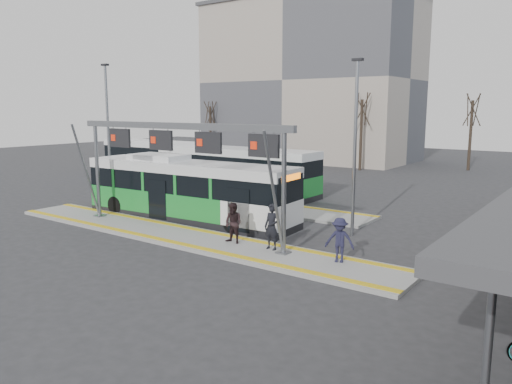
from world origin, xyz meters
TOP-DOWN VIEW (x-y plane):
  - ground at (0.00, 0.00)m, footprint 120.00×120.00m
  - platform_main at (0.00, 0.00)m, footprint 22.00×3.00m
  - platform_second at (-4.00, 8.00)m, footprint 20.00×3.00m
  - tactile_main at (0.00, 0.00)m, footprint 22.00×2.65m
  - tactile_second at (-4.00, 9.15)m, footprint 20.00×0.35m
  - gantry at (-0.35, 0.25)m, footprint 13.00×1.68m
  - apartment_block at (-14.00, 36.00)m, footprint 24.50×12.50m
  - hero_bus at (-2.47, 3.07)m, footprint 12.74×3.43m
  - bg_bus_green at (-5.89, 11.47)m, footprint 12.90×2.89m
  - bg_bus_blue at (-16.42, 14.11)m, footprint 12.07×2.79m
  - passenger_a at (4.79, 0.50)m, footprint 0.72×0.49m
  - passenger_b at (2.88, 0.32)m, footprint 0.87×0.68m
  - passenger_c at (7.89, 0.58)m, footprint 1.26×0.94m
  - tree_left at (-4.04, 28.75)m, footprint 1.40×1.40m
  - tree_mid at (4.52, 34.94)m, footprint 1.40×1.40m
  - tree_far at (-23.65, 29.17)m, footprint 1.40×1.40m
  - lamp_west at (-9.97, 3.80)m, footprint 0.50×0.25m
  - lamp_east at (6.31, 5.08)m, footprint 0.50×0.25m

SIDE VIEW (x-z plane):
  - ground at x=0.00m, z-range 0.00..0.00m
  - platform_main at x=0.00m, z-range 0.00..0.15m
  - platform_second at x=-4.00m, z-range 0.00..0.15m
  - tactile_main at x=0.00m, z-range 0.15..0.17m
  - tactile_second at x=-4.00m, z-range 0.15..0.17m
  - passenger_c at x=7.89m, z-range 0.15..1.89m
  - passenger_b at x=2.88m, z-range 0.15..1.93m
  - passenger_a at x=4.79m, z-range 0.15..2.09m
  - bg_bus_blue at x=-16.42m, z-range -0.02..3.12m
  - hero_bus at x=-2.47m, z-range -0.15..3.32m
  - bg_bus_green at x=-5.89m, z-range -0.02..3.20m
  - gantry at x=-0.35m, z-range 1.70..6.90m
  - lamp_east at x=6.31m, z-range 0.24..8.47m
  - lamp_west at x=-9.97m, z-range 0.24..8.95m
  - tree_far at x=-23.65m, z-range 1.81..8.81m
  - tree_mid at x=4.52m, z-range 1.97..9.60m
  - tree_left at x=-4.04m, z-range 1.99..9.71m
  - apartment_block at x=-14.00m, z-range 0.01..18.41m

